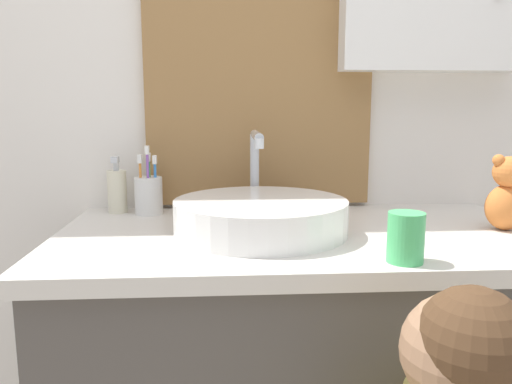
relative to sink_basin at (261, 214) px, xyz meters
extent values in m
cube|color=silver|center=(0.10, 0.33, 0.33)|extent=(3.20, 0.06, 2.50)
cube|color=beige|center=(0.10, 0.00, -0.06)|extent=(1.11, 0.60, 0.03)
cylinder|color=white|center=(0.00, -0.01, 0.00)|extent=(0.39, 0.39, 0.08)
cylinder|color=silver|center=(0.00, -0.01, 0.03)|extent=(0.32, 0.32, 0.01)
cylinder|color=silver|center=(0.00, 0.21, 0.06)|extent=(0.02, 0.02, 0.21)
cylinder|color=silver|center=(0.00, 0.13, 0.17)|extent=(0.02, 0.18, 0.02)
cylinder|color=silver|center=(0.00, 0.04, 0.16)|extent=(0.02, 0.02, 0.02)
sphere|color=white|center=(0.11, 0.21, 0.00)|extent=(0.06, 0.06, 0.06)
cylinder|color=silver|center=(-0.28, 0.22, 0.01)|extent=(0.07, 0.07, 0.10)
cylinder|color=#3884DB|center=(-0.26, 0.21, 0.04)|extent=(0.01, 0.01, 0.14)
cube|color=white|center=(-0.26, 0.21, 0.10)|extent=(0.01, 0.02, 0.02)
cylinder|color=#47B26B|center=(-0.28, 0.23, 0.04)|extent=(0.01, 0.01, 0.15)
cube|color=white|center=(-0.28, 0.23, 0.11)|extent=(0.01, 0.02, 0.02)
cylinder|color=orange|center=(-0.30, 0.21, 0.04)|extent=(0.01, 0.01, 0.14)
cube|color=white|center=(-0.30, 0.21, 0.11)|extent=(0.01, 0.02, 0.02)
cylinder|color=#8E56B7|center=(-0.28, 0.20, 0.05)|extent=(0.01, 0.01, 0.17)
cube|color=white|center=(-0.28, 0.20, 0.13)|extent=(0.01, 0.02, 0.02)
cylinder|color=beige|center=(-0.37, 0.24, 0.02)|extent=(0.05, 0.05, 0.11)
cylinder|color=silver|center=(-0.37, 0.24, 0.08)|extent=(0.02, 0.02, 0.02)
cube|color=silver|center=(-0.37, 0.23, 0.10)|extent=(0.02, 0.03, 0.02)
sphere|color=#997051|center=(0.24, -0.48, -0.09)|extent=(0.17, 0.17, 0.17)
sphere|color=#4C331E|center=(0.25, -0.50, -0.07)|extent=(0.15, 0.15, 0.15)
cylinder|color=#E0CC70|center=(0.26, -0.26, -0.26)|extent=(0.13, 0.28, 0.05)
cylinder|color=#E5CC4C|center=(0.22, -0.12, -0.22)|extent=(0.02, 0.05, 0.12)
ellipsoid|color=orange|center=(0.56, -0.01, 0.01)|extent=(0.10, 0.08, 0.11)
sphere|color=orange|center=(0.56, -0.01, 0.09)|extent=(0.07, 0.07, 0.07)
sphere|color=orange|center=(0.54, -0.01, 0.12)|extent=(0.03, 0.03, 0.03)
cylinder|color=#4CC670|center=(0.25, -0.24, 0.00)|extent=(0.07, 0.07, 0.09)
camera|label=1|loc=(-0.08, -1.10, 0.24)|focal=35.00mm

